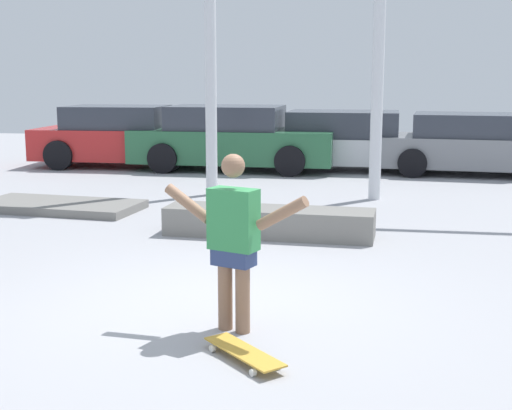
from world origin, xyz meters
TOP-DOWN VIEW (x-y plane):
  - ground_plane at (0.00, 0.00)m, footprint 36.00×36.00m
  - skateboarder at (0.30, -0.55)m, footprint 1.28×0.54m
  - skateboard at (0.49, -1.16)m, footprint 0.71×0.72m
  - grind_box at (0.06, 3.00)m, footprint 2.78×0.79m
  - manual_pad at (-3.46, 4.27)m, footprint 2.62×1.41m
  - parked_car_red at (-4.35, 9.64)m, footprint 4.07×1.99m
  - parked_car_green at (-1.74, 9.50)m, footprint 4.49×2.05m
  - parked_car_silver at (0.82, 9.89)m, footprint 4.41×1.96m
  - parked_car_grey at (3.46, 9.64)m, footprint 4.17×2.25m

SIDE VIEW (x-z plane):
  - ground_plane at x=0.00m, z-range 0.00..0.00m
  - skateboard at x=0.49m, z-range 0.03..0.10m
  - manual_pad at x=-3.46m, z-range 0.00..0.13m
  - grind_box at x=0.06m, z-range 0.00..0.37m
  - parked_car_grey at x=3.46m, z-range -0.02..1.27m
  - parked_car_silver at x=0.82m, z-range -0.02..1.28m
  - parked_car_red at x=-4.35m, z-range -0.02..1.37m
  - parked_car_green at x=-1.74m, z-range -0.02..1.40m
  - skateboarder at x=0.30m, z-range 0.07..1.55m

